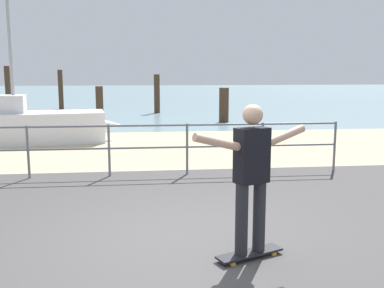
# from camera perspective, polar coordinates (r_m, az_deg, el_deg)

# --- Properties ---
(ground_plane) EXTENTS (24.00, 10.00, 0.04)m
(ground_plane) POSITION_cam_1_polar(r_m,az_deg,el_deg) (4.67, -0.42, -17.14)
(ground_plane) COLOR #474444
(ground_plane) RESTS_ON ground
(beach_strip) EXTENTS (24.00, 6.00, 0.04)m
(beach_strip) POSITION_cam_1_polar(r_m,az_deg,el_deg) (12.35, -4.25, -0.42)
(beach_strip) COLOR tan
(beach_strip) RESTS_ON ground
(sea_surface) EXTENTS (72.00, 50.00, 0.04)m
(sea_surface) POSITION_cam_1_polar(r_m,az_deg,el_deg) (40.22, -5.75, 6.30)
(sea_surface) COLOR #75939E
(sea_surface) RESTS_ON ground
(railing_fence) EXTENTS (10.84, 0.05, 1.05)m
(railing_fence) POSITION_cam_1_polar(r_m,az_deg,el_deg) (8.99, -15.46, 0.10)
(railing_fence) COLOR slate
(railing_fence) RESTS_ON ground
(sailboat) EXTENTS (5.05, 1.99, 5.00)m
(sailboat) POSITION_cam_1_polar(r_m,az_deg,el_deg) (13.74, -19.72, 2.24)
(sailboat) COLOR silver
(sailboat) RESTS_ON ground
(skateboard) EXTENTS (0.81, 0.50, 0.08)m
(skateboard) POSITION_cam_1_polar(r_m,az_deg,el_deg) (5.17, 7.37, -13.69)
(skateboard) COLOR black
(skateboard) RESTS_ON ground
(skateboarder) EXTENTS (1.37, 0.65, 1.65)m
(skateboarder) POSITION_cam_1_polar(r_m,az_deg,el_deg) (4.88, 7.60, -3.37)
(skateboarder) COLOR #26262B
(skateboarder) RESTS_ON skateboard
(groyne_post_0) EXTENTS (0.29, 0.29, 2.34)m
(groyne_post_0) POSITION_cam_1_polar(r_m,az_deg,el_deg) (25.39, -22.43, 6.55)
(groyne_post_0) COLOR #422D1E
(groyne_post_0) RESTS_ON ground
(groyne_post_1) EXTENTS (0.26, 0.26, 2.14)m
(groyne_post_1) POSITION_cam_1_polar(r_m,az_deg,el_deg) (25.48, -16.41, 6.66)
(groyne_post_1) COLOR #422D1E
(groyne_post_1) RESTS_ON ground
(groyne_post_2) EXTENTS (0.32, 0.32, 1.43)m
(groyne_post_2) POSITION_cam_1_polar(r_m,az_deg,el_deg) (19.78, -11.71, 5.16)
(groyne_post_2) COLOR #422D1E
(groyne_post_2) RESTS_ON ground
(groyne_post_3) EXTENTS (0.29, 0.29, 1.91)m
(groyne_post_3) POSITION_cam_1_polar(r_m,az_deg,el_deg) (22.29, -4.50, 6.39)
(groyne_post_3) COLOR #422D1E
(groyne_post_3) RESTS_ON ground
(groyne_post_4) EXTENTS (0.39, 0.39, 1.41)m
(groyne_post_4) POSITION_cam_1_polar(r_m,az_deg,el_deg) (18.22, 4.09, 4.96)
(groyne_post_4) COLOR #422D1E
(groyne_post_4) RESTS_ON ground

